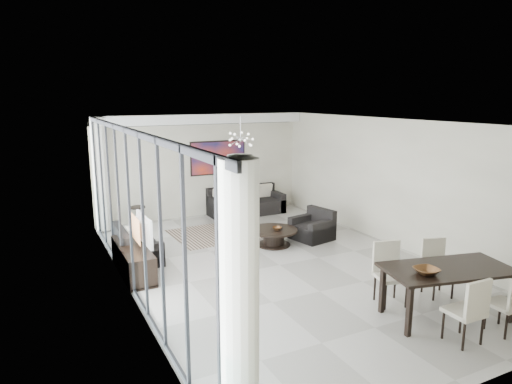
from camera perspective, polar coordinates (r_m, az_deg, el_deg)
room_shell at (r=9.27m, az=5.53°, el=-0.22°), size 6.00×9.00×2.90m
window_wall at (r=8.03m, az=-14.93°, el=-2.33°), size 0.37×8.95×2.90m
soffit at (r=12.75m, az=-6.65°, el=9.06°), size 5.98×0.40×0.26m
painting at (r=13.18m, az=-4.75°, el=4.30°), size 1.68×0.04×0.98m
chandelier at (r=11.23m, az=-1.94°, el=6.61°), size 0.66×0.66×0.71m
rug at (r=11.56m, az=-4.54°, el=-5.13°), size 2.38×1.87×0.01m
coffee_table at (r=10.58m, az=2.23°, el=-5.54°), size 1.10×1.10×0.38m
bowl_coffee at (r=10.47m, az=2.67°, el=-4.57°), size 0.25×0.25×0.07m
sofa_main at (r=13.35m, az=-1.29°, el=-1.60°), size 2.18×0.89×0.79m
loveseat at (r=10.01m, az=-14.81°, el=-6.84°), size 0.79×1.41×0.71m
armchair at (r=11.11m, az=7.12°, el=-4.61°), size 0.96×1.00×0.72m
side_table at (r=12.43m, az=-14.54°, el=-2.57°), size 0.39×0.39×0.54m
tv_console at (r=9.24m, az=-15.13°, el=-8.19°), size 0.50×1.79×0.56m
television at (r=9.13m, az=-14.39°, el=-4.63°), size 0.16×1.01×0.58m
dining_table at (r=7.68m, az=22.84°, el=-9.29°), size 2.13×1.40×0.82m
dining_chair_sw at (r=7.06m, az=25.22°, el=-12.90°), size 0.46×0.46×0.98m
dining_chair_se at (r=7.63m, az=29.28°, el=-11.74°), size 0.43×0.43×0.92m
dining_chair_nw at (r=7.98m, az=16.24°, el=-9.09°), size 0.58×0.58×1.03m
dining_chair_ne at (r=8.57m, az=21.54°, el=-8.24°), size 0.55×0.55×0.97m
bowl_dining at (r=7.27m, az=20.52°, el=-9.23°), size 0.39×0.39×0.09m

